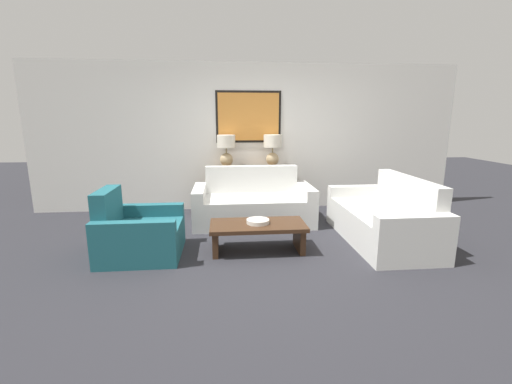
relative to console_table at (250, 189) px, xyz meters
The scene contains 10 objects.
ground_plane 2.23m from the console_table, 90.00° to the right, with size 20.00×20.00×0.00m, color #28282D.
back_wall 0.96m from the console_table, 90.00° to the left, with size 7.81×0.12×2.65m.
console_table is the anchor object (origin of this frame).
table_lamp_left 0.85m from the console_table, behind, with size 0.32×0.32×0.58m.
table_lamp_right 0.85m from the console_table, ahead, with size 0.32×0.32×0.58m.
couch_by_back_wall 0.73m from the console_table, 90.00° to the right, with size 1.90×0.93×0.89m.
couch_by_side 2.45m from the console_table, 44.82° to the right, with size 0.93×1.90×0.89m.
coffee_table 1.95m from the console_table, 91.37° to the right, with size 1.21×0.58×0.37m.
decorative_bowl 1.94m from the console_table, 91.32° to the right, with size 0.29×0.29×0.05m.
armchair_near_back_wall 2.48m from the console_table, 128.40° to the right, with size 0.95×0.93×0.85m.
Camera 1 is at (-0.47, -3.90, 1.69)m, focal length 24.00 mm.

